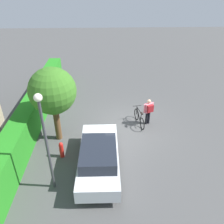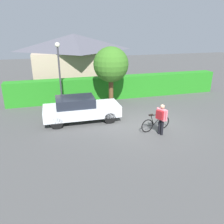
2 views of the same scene
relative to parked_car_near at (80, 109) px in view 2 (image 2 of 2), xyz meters
The scene contains 9 objects.
ground_plane 3.72m from the parked_car_near, 25.16° to the right, with size 60.00×60.00×0.00m, color #474747.
hedge_row 4.95m from the parked_car_near, 48.14° to the left, with size 15.43×0.90×1.60m, color #237E1D.
house_distant 8.58m from the parked_car_near, 84.65° to the left, with size 7.21×5.83×4.41m.
parked_car_near is the anchor object (origin of this frame).
bicycle 4.16m from the parked_car_near, 32.70° to the right, with size 1.67×0.52×0.94m.
person_rider 4.44m from the parked_car_near, 38.08° to the right, with size 0.48×0.59×1.55m.
street_lamp 2.79m from the parked_car_near, 115.97° to the left, with size 0.28×0.28×4.14m.
tree_kerbside 3.71m from the parked_car_near, 42.11° to the left, with size 2.22×2.22×3.83m.
fire_hydrant 1.99m from the parked_car_near, 62.68° to the left, with size 0.20×0.20×0.81m.
Camera 2 is at (-4.74, -10.12, 4.95)m, focal length 36.08 mm.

